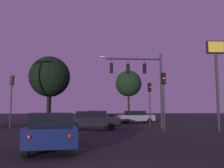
{
  "coord_description": "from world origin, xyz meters",
  "views": [
    {
      "loc": [
        -0.99,
        -5.39,
        1.63
      ],
      "look_at": [
        1.88,
        13.56,
        3.68
      ],
      "focal_mm": 38.8,
      "sensor_mm": 36.0,
      "label": 1
    }
  ],
  "objects_px": {
    "traffic_light_corner_left": "(164,90)",
    "traffic_signal_mast_arm": "(142,76)",
    "traffic_light_median": "(150,95)",
    "car_far_lane": "(97,116)",
    "car_crossing_left": "(91,120)",
    "tree_left_far": "(128,84)",
    "car_nearside_lane": "(52,130)",
    "traffic_light_corner_right": "(11,91)",
    "tree_center_horizon": "(50,77)",
    "car_parked_lot": "(136,117)",
    "store_sign_illuminated": "(216,65)"
  },
  "relations": [
    {
      "from": "traffic_light_corner_left",
      "to": "traffic_signal_mast_arm",
      "type": "bearing_deg",
      "value": 105.0
    },
    {
      "from": "traffic_light_median",
      "to": "car_far_lane",
      "type": "distance_m",
      "value": 11.56
    },
    {
      "from": "traffic_signal_mast_arm",
      "to": "car_crossing_left",
      "type": "distance_m",
      "value": 6.08
    },
    {
      "from": "tree_left_far",
      "to": "car_nearside_lane",
      "type": "bearing_deg",
      "value": -108.58
    },
    {
      "from": "traffic_light_corner_right",
      "to": "car_far_lane",
      "type": "bearing_deg",
      "value": 53.23
    },
    {
      "from": "traffic_light_corner_left",
      "to": "tree_center_horizon",
      "type": "xyz_separation_m",
      "value": [
        -9.39,
        7.16,
        1.77
      ]
    },
    {
      "from": "traffic_light_median",
      "to": "car_crossing_left",
      "type": "distance_m",
      "value": 7.38
    },
    {
      "from": "car_nearside_lane",
      "to": "tree_center_horizon",
      "type": "distance_m",
      "value": 15.4
    },
    {
      "from": "traffic_light_median",
      "to": "traffic_signal_mast_arm",
      "type": "bearing_deg",
      "value": -120.75
    },
    {
      "from": "car_nearside_lane",
      "to": "tree_center_horizon",
      "type": "relative_size",
      "value": 0.61
    },
    {
      "from": "tree_left_far",
      "to": "car_parked_lot",
      "type": "bearing_deg",
      "value": -97.52
    },
    {
      "from": "car_far_lane",
      "to": "traffic_light_corner_left",
      "type": "bearing_deg",
      "value": -77.19
    },
    {
      "from": "traffic_light_median",
      "to": "car_parked_lot",
      "type": "xyz_separation_m",
      "value": [
        -0.13,
        5.33,
        -2.3
      ]
    },
    {
      "from": "traffic_light_corner_right",
      "to": "car_crossing_left",
      "type": "distance_m",
      "value": 7.71
    },
    {
      "from": "car_crossing_left",
      "to": "store_sign_illuminated",
      "type": "distance_m",
      "value": 10.9
    },
    {
      "from": "traffic_light_corner_right",
      "to": "car_crossing_left",
      "type": "bearing_deg",
      "value": -17.84
    },
    {
      "from": "car_parked_lot",
      "to": "store_sign_illuminated",
      "type": "bearing_deg",
      "value": -73.15
    },
    {
      "from": "car_parked_lot",
      "to": "traffic_light_corner_right",
      "type": "bearing_deg",
      "value": -153.28
    },
    {
      "from": "traffic_signal_mast_arm",
      "to": "tree_left_far",
      "type": "relative_size",
      "value": 0.83
    },
    {
      "from": "traffic_light_median",
      "to": "store_sign_illuminated",
      "type": "xyz_separation_m",
      "value": [
        3.42,
        -6.39,
        2.06
      ]
    },
    {
      "from": "traffic_signal_mast_arm",
      "to": "traffic_light_corner_left",
      "type": "distance_m",
      "value": 3.61
    },
    {
      "from": "traffic_signal_mast_arm",
      "to": "car_far_lane",
      "type": "xyz_separation_m",
      "value": [
        -2.84,
        13.03,
        -3.91
      ]
    },
    {
      "from": "traffic_light_corner_right",
      "to": "tree_left_far",
      "type": "bearing_deg",
      "value": 48.87
    },
    {
      "from": "traffic_signal_mast_arm",
      "to": "car_crossing_left",
      "type": "bearing_deg",
      "value": -169.62
    },
    {
      "from": "traffic_light_median",
      "to": "car_parked_lot",
      "type": "bearing_deg",
      "value": 91.37
    },
    {
      "from": "car_crossing_left",
      "to": "traffic_light_median",
      "type": "bearing_deg",
      "value": 29.17
    },
    {
      "from": "traffic_signal_mast_arm",
      "to": "car_parked_lot",
      "type": "relative_size",
      "value": 1.53
    },
    {
      "from": "traffic_light_corner_right",
      "to": "car_far_lane",
      "type": "xyz_separation_m",
      "value": [
        8.7,
        11.64,
        -2.51
      ]
    },
    {
      "from": "traffic_signal_mast_arm",
      "to": "tree_left_far",
      "type": "distance_m",
      "value": 17.94
    },
    {
      "from": "car_far_lane",
      "to": "tree_center_horizon",
      "type": "relative_size",
      "value": 0.63
    },
    {
      "from": "car_crossing_left",
      "to": "store_sign_illuminated",
      "type": "relative_size",
      "value": 0.63
    },
    {
      "from": "car_crossing_left",
      "to": "store_sign_illuminated",
      "type": "xyz_separation_m",
      "value": [
        9.54,
        -2.97,
        4.36
      ]
    },
    {
      "from": "traffic_signal_mast_arm",
      "to": "store_sign_illuminated",
      "type": "height_order",
      "value": "store_sign_illuminated"
    },
    {
      "from": "traffic_light_corner_left",
      "to": "car_nearside_lane",
      "type": "xyz_separation_m",
      "value": [
        -7.7,
        -7.57,
        -2.39
      ]
    },
    {
      "from": "car_nearside_lane",
      "to": "traffic_light_median",
      "type": "bearing_deg",
      "value": 57.77
    },
    {
      "from": "car_parked_lot",
      "to": "tree_center_horizon",
      "type": "distance_m",
      "value": 11.47
    },
    {
      "from": "traffic_light_corner_left",
      "to": "car_far_lane",
      "type": "relative_size",
      "value": 1.02
    },
    {
      "from": "car_parked_lot",
      "to": "store_sign_illuminated",
      "type": "xyz_separation_m",
      "value": [
        3.55,
        -11.72,
        4.36
      ]
    },
    {
      "from": "car_parked_lot",
      "to": "tree_left_far",
      "type": "distance_m",
      "value": 11.13
    },
    {
      "from": "traffic_signal_mast_arm",
      "to": "car_nearside_lane",
      "type": "height_order",
      "value": "traffic_signal_mast_arm"
    },
    {
      "from": "traffic_signal_mast_arm",
      "to": "car_far_lane",
      "type": "distance_m",
      "value": 13.9
    },
    {
      "from": "car_nearside_lane",
      "to": "car_far_lane",
      "type": "distance_m",
      "value": 24.1
    },
    {
      "from": "car_parked_lot",
      "to": "traffic_light_median",
      "type": "bearing_deg",
      "value": -88.63
    },
    {
      "from": "traffic_light_corner_right",
      "to": "car_far_lane",
      "type": "relative_size",
      "value": 1.05
    },
    {
      "from": "car_nearside_lane",
      "to": "tree_center_horizon",
      "type": "height_order",
      "value": "tree_center_horizon"
    },
    {
      "from": "traffic_light_corner_left",
      "to": "car_parked_lot",
      "type": "relative_size",
      "value": 1.02
    },
    {
      "from": "tree_left_far",
      "to": "tree_center_horizon",
      "type": "relative_size",
      "value": 1.15
    },
    {
      "from": "car_nearside_lane",
      "to": "car_crossing_left",
      "type": "distance_m",
      "value": 10.15
    },
    {
      "from": "car_crossing_left",
      "to": "car_far_lane",
      "type": "bearing_deg",
      "value": 82.8
    },
    {
      "from": "traffic_light_median",
      "to": "car_nearside_lane",
      "type": "relative_size",
      "value": 1.02
    }
  ]
}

